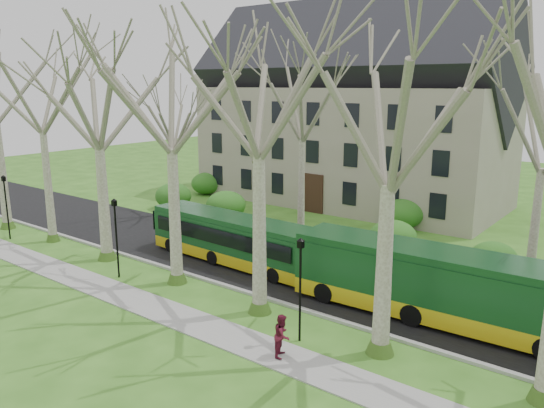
% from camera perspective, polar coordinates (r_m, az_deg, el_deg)
% --- Properties ---
extents(ground, '(120.00, 120.00, 0.00)m').
position_cam_1_polar(ground, '(26.72, -6.56, -10.00)').
color(ground, '#35681D').
rests_on(ground, ground).
extents(sidewalk, '(70.00, 2.00, 0.06)m').
position_cam_1_polar(sidewalk, '(25.14, -10.61, -11.59)').
color(sidewalk, gray).
rests_on(sidewalk, ground).
extents(road, '(80.00, 8.00, 0.06)m').
position_cam_1_polar(road, '(30.60, 0.67, -6.85)').
color(road, black).
rests_on(road, ground).
extents(curb, '(80.00, 0.25, 0.14)m').
position_cam_1_polar(curb, '(27.70, -4.38, -8.95)').
color(curb, '#A5A39E').
rests_on(curb, ground).
extents(building, '(26.50, 12.20, 16.00)m').
position_cam_1_polar(building, '(47.68, 8.47, 9.96)').
color(building, gray).
rests_on(building, ground).
extents(tree_row_verge, '(49.00, 7.00, 14.00)m').
position_cam_1_polar(tree_row_verge, '(25.08, -6.49, 5.12)').
color(tree_row_verge, gray).
rests_on(tree_row_verge, ground).
extents(tree_row_far, '(33.00, 7.00, 12.00)m').
position_cam_1_polar(tree_row_far, '(34.36, 4.47, 5.55)').
color(tree_row_far, gray).
rests_on(tree_row_far, ground).
extents(lamp_row, '(36.22, 0.22, 4.30)m').
position_cam_1_polar(lamp_row, '(25.17, -8.30, -5.26)').
color(lamp_row, black).
rests_on(lamp_row, ground).
extents(hedges, '(30.60, 8.60, 2.00)m').
position_cam_1_polar(hedges, '(39.55, 2.69, -0.83)').
color(hedges, '#1E5E1B').
rests_on(hedges, ground).
extents(bus_lead, '(11.52, 2.80, 2.86)m').
position_cam_1_polar(bus_lead, '(31.06, -4.22, -3.74)').
color(bus_lead, '#12401C').
rests_on(bus_lead, road).
extents(bus_follow, '(13.30, 3.28, 3.30)m').
position_cam_1_polar(bus_follow, '(24.66, 17.43, -8.25)').
color(bus_follow, '#12401C').
rests_on(bus_follow, road).
extents(pedestrian_b, '(0.90, 1.00, 1.69)m').
position_cam_1_polar(pedestrian_b, '(20.92, 1.12, -13.94)').
color(pedestrian_b, maroon).
rests_on(pedestrian_b, sidewalk).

